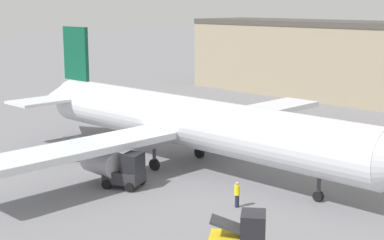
% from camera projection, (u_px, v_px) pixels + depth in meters
% --- Properties ---
extents(ground_plane, '(400.00, 400.00, 0.00)m').
position_uv_depth(ground_plane, '(192.00, 167.00, 47.18)').
color(ground_plane, slate).
extents(airplane, '(40.29, 36.14, 10.76)m').
position_uv_depth(airplane, '(184.00, 122.00, 47.08)').
color(airplane, silver).
rests_on(airplane, ground_plane).
extents(ground_crew_worker, '(0.38, 0.38, 1.71)m').
position_uv_depth(ground_crew_worker, '(237.00, 194.00, 37.86)').
color(ground_crew_worker, '#1E2338').
rests_on(ground_crew_worker, ground_plane).
extents(baggage_tug, '(3.19, 2.99, 2.54)m').
position_uv_depth(baggage_tug, '(127.00, 172.00, 41.93)').
color(baggage_tug, '#2D2D33').
rests_on(baggage_tug, ground_plane).
extents(belt_loader_truck, '(3.33, 3.24, 2.52)m').
position_uv_depth(belt_loader_truck, '(242.00, 238.00, 30.15)').
color(belt_loader_truck, yellow).
rests_on(belt_loader_truck, ground_plane).
extents(pushback_tug, '(3.88, 2.88, 1.88)m').
position_uv_depth(pushback_tug, '(72.00, 148.00, 49.88)').
color(pushback_tug, '#B2B2B7').
rests_on(pushback_tug, ground_plane).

